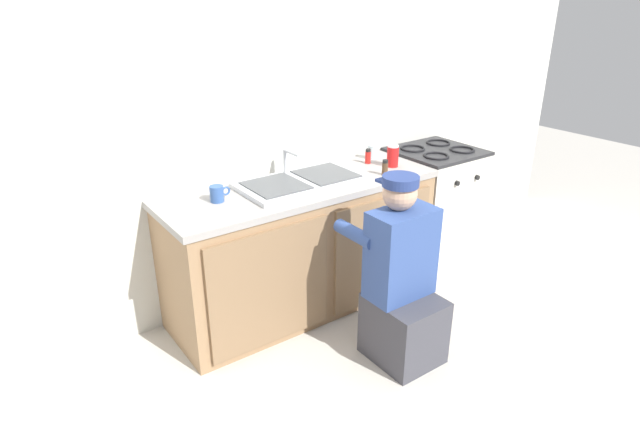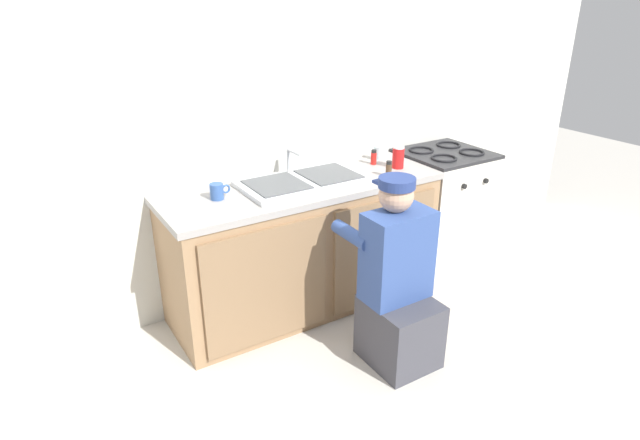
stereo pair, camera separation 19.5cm
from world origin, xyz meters
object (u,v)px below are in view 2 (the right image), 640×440
Objects in this scene: spice_bottle_pepper at (389,169)px; coffee_mug at (217,191)px; sink_double_basin at (303,181)px; stove_range at (441,207)px; water_glass at (378,153)px; plumber_person at (398,289)px; soda_cup_red at (398,157)px; spice_bottle_red at (374,157)px.

spice_bottle_pepper is 1.13m from coffee_mug.
sink_double_basin is 6.35× the size of coffee_mug.
water_glass is (-0.51, 0.17, 0.47)m from stove_range.
water_glass is at bearing 59.13° from plumber_person.
soda_cup_red is 0.20m from spice_bottle_pepper.
soda_cup_red is at bearing -4.70° from sink_double_basin.
stove_range is at bearing -0.10° from sink_double_basin.
water_glass is (0.17, 0.34, -0.00)m from spice_bottle_pepper.
sink_double_basin is 0.88× the size of stove_range.
sink_double_basin is at bearing 179.90° from stove_range.
plumber_person reaches higher than sink_double_basin.
stove_range is at bearing 13.81° from spice_bottle_pepper.
spice_bottle_red is at bearing 61.55° from plumber_person.
spice_bottle_red reaches higher than coffee_mug.
water_glass is at bearing 90.03° from soda_cup_red.
stove_range is 0.82× the size of plumber_person.
plumber_person is 1.21m from water_glass.
water_glass is 0.95× the size of spice_bottle_red.
plumber_person is at bearing -120.87° from water_glass.
stove_range is 8.67× the size of spice_bottle_pepper.
water_glass is at bearing 12.98° from sink_double_basin.
spice_bottle_pepper reaches higher than coffee_mug.
soda_cup_red reaches higher than spice_bottle_pepper.
stove_range is at bearing -18.23° from water_glass.
water_glass reaches higher than coffee_mug.
water_glass is at bearing 37.73° from spice_bottle_red.
water_glass is 0.12m from spice_bottle_red.
sink_double_basin reaches higher than soda_cup_red.
sink_double_basin is 7.62× the size of spice_bottle_pepper.
spice_bottle_pepper is 0.27m from spice_bottle_red.
sink_double_basin is at bearing -4.01° from coffee_mug.
soda_cup_red is at bearing 51.98° from plumber_person.
spice_bottle_pepper is 0.83× the size of coffee_mug.
spice_bottle_red is 1.19m from coffee_mug.
plumber_person is at bearing -79.40° from sink_double_basin.
coffee_mug is (-0.56, 0.04, 0.03)m from sink_double_basin.
stove_range is at bearing 36.09° from plumber_person.
spice_bottle_pepper is at bearing -106.11° from spice_bottle_red.
stove_range is at bearing 6.38° from soda_cup_red.
plumber_person is 1.11m from spice_bottle_red.
spice_bottle_pepper reaches higher than stove_range.
spice_bottle_red is (-0.09, 0.15, -0.02)m from soda_cup_red.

